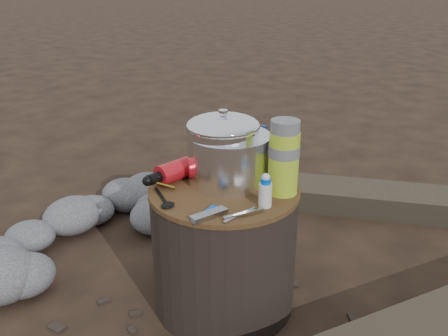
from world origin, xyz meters
The scene contains 16 objects.
ground centered at (0.00, 0.00, 0.00)m, with size 60.00×60.00×0.00m, color black.
stump centered at (0.00, 0.00, 0.21)m, with size 0.45×0.45×0.41m, color black.
rock_ring centered at (-0.66, 0.03, 0.08)m, with size 0.39×0.85×0.17m, color #5C5C61, non-canonical shape.
log_small centered at (0.35, 0.96, 0.05)m, with size 0.22×1.22×0.10m, color #362F23.
foil_windscreen centered at (-0.01, 0.05, 0.49)m, with size 0.25×0.25×0.15m, color white.
camping_pot centered at (-0.03, 0.04, 0.52)m, with size 0.22×0.22×0.22m, color white.
fuel_bottle centered at (-0.15, 0.01, 0.45)m, with size 0.06×0.26×0.06m, color red, non-canonical shape.
thermos centered at (0.16, 0.06, 0.52)m, with size 0.09×0.09×0.22m, color #A9CA27.
travel_mug centered at (0.10, 0.16, 0.47)m, with size 0.08×0.08×0.12m, color black.
stuff_sack centered at (-0.10, 0.16, 0.47)m, with size 0.15×0.12×0.10m, color yellow.
food_pouch centered at (-0.02, 0.19, 0.49)m, with size 0.12×0.03×0.15m, color navy.
lighter centered at (0.05, -0.16, 0.42)m, with size 0.02×0.07×0.01m, color blue.
multitool centered at (0.06, -0.18, 0.42)m, with size 0.03×0.11×0.01m, color #A1A1A5.
pot_grabber centered at (0.13, -0.13, 0.42)m, with size 0.03×0.12×0.01m, color #A1A1A5, non-canonical shape.
spork centered at (-0.12, -0.15, 0.42)m, with size 0.03×0.13×0.01m, color black, non-canonical shape.
squeeze_bottle centered at (0.16, -0.04, 0.46)m, with size 0.04×0.04×0.09m, color silver.
Camera 1 is at (0.69, -1.12, 1.03)m, focal length 38.96 mm.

